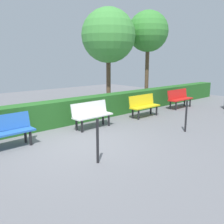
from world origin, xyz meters
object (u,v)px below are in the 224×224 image
Objects in this scene: bench_red at (179,98)px; bench_white at (92,114)px; bench_yellow at (144,105)px; bench_blue at (3,131)px; tree_near at (148,32)px; tree_mid at (108,36)px.

bench_white is at bearing -0.72° from bench_red.
bench_yellow is 2.53m from bench_white.
bench_yellow is (2.63, 0.07, -0.00)m from bench_red.
bench_red is 8.03m from bench_blue.
tree_near is at bearing -141.36° from bench_yellow.
bench_white is 6.74m from tree_near.
bench_blue is at bearing -0.14° from bench_red.
bench_yellow is 0.30× the size of tree_mid.
bench_white is 0.94× the size of bench_blue.
tree_mid reaches higher than bench_yellow.
tree_mid is (2.30, -0.51, -0.30)m from tree_near.
tree_near is (-2.98, -2.37, 3.16)m from bench_yellow.
bench_blue is 9.25m from tree_near.
bench_red is 0.32× the size of tree_near.
tree_near reaches higher than bench_white.
bench_red is at bearing -178.33° from bench_yellow.
bench_white is 5.11m from tree_mid.
bench_yellow is at bearing 178.05° from bench_blue.
bench_white is at bearing 40.94° from tree_mid.
bench_yellow is at bearing 38.47° from tree_near.
bench_white is 0.31× the size of tree_mid.
bench_red is 1.08× the size of bench_yellow.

